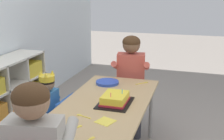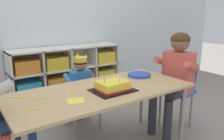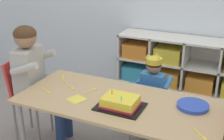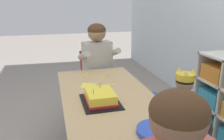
% 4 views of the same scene
% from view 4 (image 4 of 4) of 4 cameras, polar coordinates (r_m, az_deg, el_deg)
% --- Properties ---
extents(activity_table, '(1.52, 0.69, 0.61)m').
position_cam_4_polar(activity_table, '(1.74, -0.52, -8.37)').
color(activity_table, tan).
rests_on(activity_table, ground).
extents(classroom_chair_blue, '(0.37, 0.36, 0.60)m').
position_cam_4_polar(classroom_chair_blue, '(1.93, 14.77, -13.01)').
color(classroom_chair_blue, '#1E4CA8').
rests_on(classroom_chair_blue, ground).
extents(child_with_crown, '(0.31, 0.31, 0.82)m').
position_cam_4_polar(child_with_crown, '(1.91, 17.97, -8.64)').
color(child_with_crown, '#3D7FBC').
rests_on(child_with_crown, ground).
extents(classroom_chair_adult_side, '(0.36, 0.37, 0.76)m').
position_cam_4_polar(classroom_chair_adult_side, '(2.65, -3.97, -1.60)').
color(classroom_chair_adult_side, red).
rests_on(classroom_chair_adult_side, ground).
extents(adult_helper_seated, '(0.46, 0.44, 1.07)m').
position_cam_4_polar(adult_helper_seated, '(2.49, -3.07, 1.95)').
color(adult_helper_seated, '#B2ADA3').
rests_on(adult_helper_seated, ground).
extents(birthday_cake_on_tray, '(0.33, 0.26, 0.12)m').
position_cam_4_polar(birthday_cake_on_tray, '(1.65, -2.87, -6.78)').
color(birthday_cake_on_tray, black).
rests_on(birthday_cake_on_tray, activity_table).
extents(paper_plate_stack, '(0.23, 0.23, 0.03)m').
position_cam_4_polar(paper_plate_stack, '(1.32, 10.99, -14.41)').
color(paper_plate_stack, blue).
rests_on(paper_plate_stack, activity_table).
extents(paper_napkin_square, '(0.15, 0.15, 0.00)m').
position_cam_4_polar(paper_napkin_square, '(1.97, -5.80, -3.83)').
color(paper_napkin_square, '#F4DB4C').
rests_on(paper_napkin_square, activity_table).
extents(fork_beside_plate_stack, '(0.05, 0.12, 0.00)m').
position_cam_4_polar(fork_beside_plate_stack, '(1.97, -0.32, -3.70)').
color(fork_beside_plate_stack, yellow).
rests_on(fork_beside_plate_stack, activity_table).
extents(fork_near_child_seat, '(0.13, 0.07, 0.00)m').
position_cam_4_polar(fork_near_child_seat, '(2.24, -6.44, -1.23)').
color(fork_near_child_seat, yellow).
rests_on(fork_near_child_seat, activity_table).
extents(fork_scattered_mid_table, '(0.13, 0.08, 0.00)m').
position_cam_4_polar(fork_scattered_mid_table, '(2.15, -2.10, -1.96)').
color(fork_scattered_mid_table, yellow).
rests_on(fork_scattered_mid_table, activity_table).
extents(fork_by_napkin, '(0.09, 0.13, 0.00)m').
position_cam_4_polar(fork_by_napkin, '(2.33, 0.36, -0.45)').
color(fork_by_napkin, yellow).
rests_on(fork_by_napkin, activity_table).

